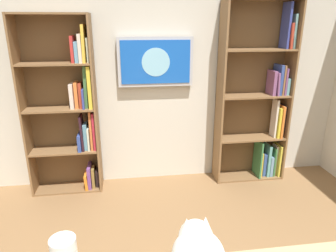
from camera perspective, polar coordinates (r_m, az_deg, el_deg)
wall_back at (r=3.54m, az=-1.75°, el=10.55°), size 4.52×0.06×2.70m
bookshelf_left at (r=3.78m, az=16.91°, el=4.36°), size 0.84×0.28×2.10m
bookshelf_right at (r=3.49m, az=-17.96°, el=3.14°), size 0.77×0.28×1.95m
wall_mounted_tv at (r=3.44m, az=-2.35°, el=11.92°), size 0.84×0.07×0.54m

